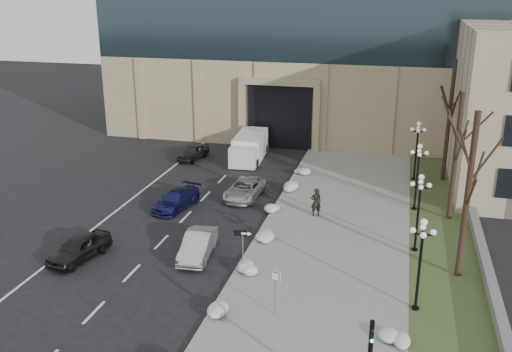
# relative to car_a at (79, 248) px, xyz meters

# --- Properties ---
(sidewalk) EXTENTS (9.00, 40.00, 0.12)m
(sidewalk) POSITION_rel_car_a_xyz_m (13.57, 7.22, -0.64)
(sidewalk) COLOR gray
(sidewalk) RESTS_ON ground
(curb) EXTENTS (0.30, 40.00, 0.14)m
(curb) POSITION_rel_car_a_xyz_m (9.07, 7.22, -0.63)
(curb) COLOR gray
(curb) RESTS_ON ground
(grass_strip) EXTENTS (4.00, 40.00, 0.10)m
(grass_strip) POSITION_rel_car_a_xyz_m (20.07, 7.22, -0.65)
(grass_strip) COLOR #3C4C26
(grass_strip) RESTS_ON ground
(stone_wall) EXTENTS (0.50, 30.00, 0.70)m
(stone_wall) POSITION_rel_car_a_xyz_m (22.07, 9.22, -0.35)
(stone_wall) COLOR slate
(stone_wall) RESTS_ON ground
(car_a) EXTENTS (2.54, 4.40, 1.41)m
(car_a) POSITION_rel_car_a_xyz_m (0.00, 0.00, 0.00)
(car_a) COLOR black
(car_a) RESTS_ON ground
(car_b) EXTENTS (1.94, 4.38, 1.40)m
(car_b) POSITION_rel_car_a_xyz_m (6.36, 2.01, -0.01)
(car_b) COLOR #B4B5BC
(car_b) RESTS_ON ground
(car_c) EXTENTS (2.64, 4.64, 1.27)m
(car_c) POSITION_rel_car_a_xyz_m (2.38, 8.57, -0.07)
(car_c) COLOR navy
(car_c) RESTS_ON ground
(car_d) EXTENTS (2.43, 4.80, 1.30)m
(car_d) POSITION_rel_car_a_xyz_m (6.42, 11.75, -0.05)
(car_d) COLOR #B4B4B4
(car_d) RESTS_ON ground
(car_e) EXTENTS (2.14, 4.00, 1.29)m
(car_e) POSITION_rel_car_a_xyz_m (-0.55, 19.78, -0.06)
(car_e) COLOR #29292D
(car_e) RESTS_ON ground
(pedestrian) EXTENTS (0.82, 0.69, 1.91)m
(pedestrian) POSITION_rel_car_a_xyz_m (11.99, 9.38, 0.37)
(pedestrian) COLOR black
(pedestrian) RESTS_ON sidewalk
(box_truck) EXTENTS (2.80, 6.89, 2.14)m
(box_truck) POSITION_rel_car_a_xyz_m (4.26, 21.05, 0.33)
(box_truck) COLOR silver
(box_truck) RESTS_ON ground
(one_way_sign) EXTENTS (0.96, 0.27, 2.55)m
(one_way_sign) POSITION_rel_car_a_xyz_m (9.57, 0.65, 1.40)
(one_way_sign) COLOR slate
(one_way_sign) RESTS_ON ground
(keep_sign) EXTENTS (0.50, 0.17, 2.38)m
(keep_sign) POSITION_rel_car_a_xyz_m (11.99, -2.93, 1.04)
(keep_sign) COLOR slate
(keep_sign) RESTS_ON ground
(snow_clump_b) EXTENTS (1.10, 1.60, 0.36)m
(snow_clump_b) POSITION_rel_car_a_xyz_m (9.53, -3.81, -0.40)
(snow_clump_b) COLOR silver
(snow_clump_b) RESTS_ON sidewalk
(snow_clump_c) EXTENTS (1.10, 1.60, 0.36)m
(snow_clump_c) POSITION_rel_car_a_xyz_m (9.59, 0.54, -0.40)
(snow_clump_c) COLOR silver
(snow_clump_c) RESTS_ON sidewalk
(snow_clump_d) EXTENTS (1.10, 1.60, 0.36)m
(snow_clump_d) POSITION_rel_car_a_xyz_m (9.60, 4.84, -0.40)
(snow_clump_d) COLOR silver
(snow_clump_d) RESTS_ON sidewalk
(snow_clump_e) EXTENTS (1.10, 1.60, 0.36)m
(snow_clump_e) POSITION_rel_car_a_xyz_m (9.26, 9.20, -0.40)
(snow_clump_e) COLOR silver
(snow_clump_e) RESTS_ON sidewalk
(snow_clump_f) EXTENTS (1.10, 1.60, 0.36)m
(snow_clump_f) POSITION_rel_car_a_xyz_m (9.41, 13.34, -0.40)
(snow_clump_f) COLOR silver
(snow_clump_f) RESTS_ON sidewalk
(snow_clump_g) EXTENTS (1.10, 1.60, 0.36)m
(snow_clump_g) POSITION_rel_car_a_xyz_m (9.62, 17.80, -0.40)
(snow_clump_g) COLOR silver
(snow_clump_g) RESTS_ON sidewalk
(snow_clump_h) EXTENTS (1.10, 1.60, 0.36)m
(snow_clump_h) POSITION_rel_car_a_xyz_m (17.59, -3.45, -0.40)
(snow_clump_h) COLOR silver
(snow_clump_h) RESTS_ON sidewalk
(lamppost_a) EXTENTS (1.18, 1.18, 4.76)m
(lamppost_a) POSITION_rel_car_a_xyz_m (18.37, -0.78, 2.37)
(lamppost_a) COLOR black
(lamppost_a) RESTS_ON ground
(lamppost_b) EXTENTS (1.18, 1.18, 4.76)m
(lamppost_b) POSITION_rel_car_a_xyz_m (18.37, 5.72, 2.37)
(lamppost_b) COLOR black
(lamppost_b) RESTS_ON ground
(lamppost_c) EXTENTS (1.18, 1.18, 4.76)m
(lamppost_c) POSITION_rel_car_a_xyz_m (18.37, 12.22, 2.37)
(lamppost_c) COLOR black
(lamppost_c) RESTS_ON ground
(lamppost_d) EXTENTS (1.18, 1.18, 4.76)m
(lamppost_d) POSITION_rel_car_a_xyz_m (18.37, 18.72, 2.37)
(lamppost_d) COLOR black
(lamppost_d) RESTS_ON ground
(tree_near) EXTENTS (3.20, 3.20, 9.00)m
(tree_near) POSITION_rel_car_a_xyz_m (20.57, 3.22, 5.12)
(tree_near) COLOR black
(tree_near) RESTS_ON ground
(tree_mid) EXTENTS (3.20, 3.20, 8.50)m
(tree_mid) POSITION_rel_car_a_xyz_m (20.57, 11.22, 4.80)
(tree_mid) COLOR black
(tree_mid) RESTS_ON ground
(tree_far) EXTENTS (3.20, 3.20, 9.50)m
(tree_far) POSITION_rel_car_a_xyz_m (20.57, 19.22, 5.45)
(tree_far) COLOR black
(tree_far) RESTS_ON ground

